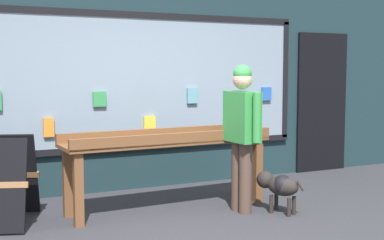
% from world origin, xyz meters
% --- Properties ---
extents(ground_plane, '(40.00, 40.00, 0.00)m').
position_xyz_m(ground_plane, '(0.00, 0.00, 0.00)').
color(ground_plane, '#2D2D33').
extents(shopfront_facade, '(8.84, 0.29, 3.37)m').
position_xyz_m(shopfront_facade, '(0.03, 2.39, 1.66)').
color(shopfront_facade, '#192D33').
rests_on(shopfront_facade, ground_plane).
extents(display_table_main, '(2.35, 0.65, 0.88)m').
position_xyz_m(display_table_main, '(0.00, 1.18, 0.70)').
color(display_table_main, brown).
rests_on(display_table_main, ground_plane).
extents(person_browsing, '(0.24, 0.64, 1.60)m').
position_xyz_m(person_browsing, '(0.68, 0.73, 0.93)').
color(person_browsing, '#4C382D').
rests_on(person_browsing, ground_plane).
extents(small_dog, '(0.36, 0.53, 0.44)m').
position_xyz_m(small_dog, '(1.02, 0.50, 0.31)').
color(small_dog, black).
rests_on(small_dog, ground_plane).
extents(sandwich_board_sign, '(0.83, 0.95, 0.88)m').
position_xyz_m(sandwich_board_sign, '(-1.72, 1.36, 0.45)').
color(sandwich_board_sign, black).
rests_on(sandwich_board_sign, ground_plane).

